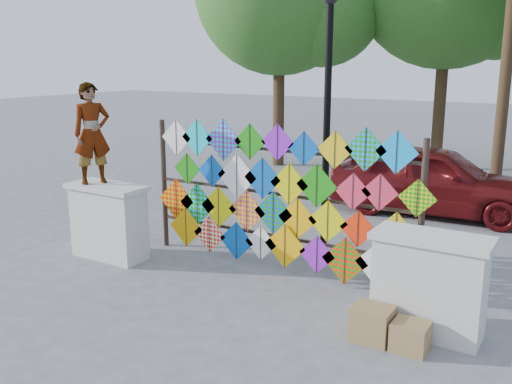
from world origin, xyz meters
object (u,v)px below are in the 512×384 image
vendor_woman (92,134)px  sedan (434,179)px  kite_rack (276,199)px  lamppost (328,98)px

vendor_woman → sedan: size_ratio=0.37×
vendor_woman → kite_rack: bearing=-45.1°
sedan → lamppost: (-1.00, -3.56, 1.93)m
vendor_woman → lamppost: lamppost is taller
vendor_woman → lamppost: bearing=-28.2°
kite_rack → lamppost: 1.99m
sedan → lamppost: 4.17m
kite_rack → vendor_woman: 3.28m
kite_rack → sedan: (1.26, 4.84, -0.42)m
kite_rack → sedan: bearing=75.5°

